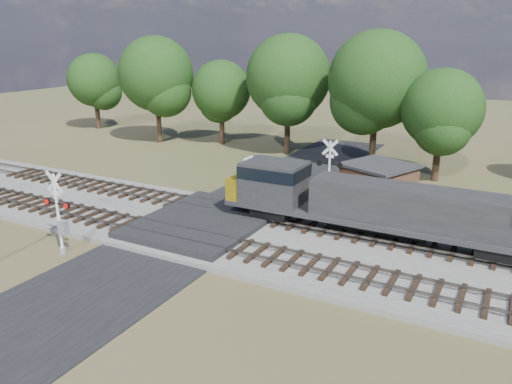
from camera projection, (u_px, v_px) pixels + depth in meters
The scene contains 10 objects.
ground at pixel (200, 230), 30.10m from camera, with size 160.00×160.00×0.00m, color #3F4524.
ballast_bed at pixel (365, 258), 25.97m from camera, with size 140.00×10.00×0.30m, color gray.
road at pixel (200, 230), 30.09m from camera, with size 7.00×60.00×0.08m, color black.
crossing_panel at pixel (204, 223), 30.43m from camera, with size 7.00×9.00×0.62m, color #262628.
track_near at pixel (227, 245), 26.89m from camera, with size 140.00×2.60×0.33m.
track_far at pixel (268, 217), 31.10m from camera, with size 140.00×2.60×0.33m.
crossing_signal_near at pixel (60, 220), 26.33m from camera, with size 1.84×0.40×4.57m.
crossing_signal_far at pixel (328, 177), 34.51m from camera, with size 1.84×0.40×4.57m.
equipment_shed at pixel (378, 184), 34.42m from camera, with size 5.53×5.53×2.88m.
treeline at pixel (424, 89), 41.25m from camera, with size 81.59×11.34×11.94m.
Camera 1 is at (16.22, -23.14, 11.15)m, focal length 35.00 mm.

